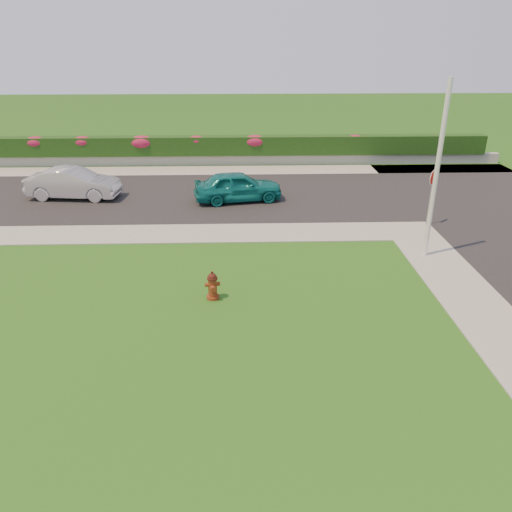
{
  "coord_description": "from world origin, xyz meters",
  "views": [
    {
      "loc": [
        0.16,
        -9.57,
        7.28
      ],
      "look_at": [
        0.6,
        4.74,
        0.9
      ],
      "focal_mm": 35.0,
      "sensor_mm": 36.0,
      "label": 1
    }
  ],
  "objects_px": {
    "fire_hydrant": "(213,286)",
    "stop_sign": "(432,185)",
    "sedan_teal": "(238,186)",
    "utility_pole": "(437,173)",
    "sedan_silver": "(74,183)"
  },
  "relations": [
    {
      "from": "sedan_teal",
      "to": "utility_pole",
      "type": "relative_size",
      "value": 0.68
    },
    {
      "from": "stop_sign",
      "to": "utility_pole",
      "type": "bearing_deg",
      "value": -134.31
    },
    {
      "from": "sedan_teal",
      "to": "utility_pole",
      "type": "xyz_separation_m",
      "value": [
        6.69,
        -6.59,
        2.3
      ]
    },
    {
      "from": "sedan_teal",
      "to": "stop_sign",
      "type": "distance_m",
      "value": 8.64
    },
    {
      "from": "utility_pole",
      "to": "stop_sign",
      "type": "relative_size",
      "value": 2.58
    },
    {
      "from": "fire_hydrant",
      "to": "sedan_teal",
      "type": "distance_m",
      "value": 9.55
    },
    {
      "from": "sedan_silver",
      "to": "utility_pole",
      "type": "height_order",
      "value": "utility_pole"
    },
    {
      "from": "fire_hydrant",
      "to": "stop_sign",
      "type": "height_order",
      "value": "stop_sign"
    },
    {
      "from": "sedan_silver",
      "to": "utility_pole",
      "type": "distance_m",
      "value": 16.43
    },
    {
      "from": "fire_hydrant",
      "to": "sedan_silver",
      "type": "distance_m",
      "value": 12.44
    },
    {
      "from": "fire_hydrant",
      "to": "utility_pole",
      "type": "xyz_separation_m",
      "value": [
        7.44,
        2.93,
        2.61
      ]
    },
    {
      "from": "fire_hydrant",
      "to": "sedan_teal",
      "type": "height_order",
      "value": "sedan_teal"
    },
    {
      "from": "fire_hydrant",
      "to": "utility_pole",
      "type": "height_order",
      "value": "utility_pole"
    },
    {
      "from": "stop_sign",
      "to": "sedan_teal",
      "type": "bearing_deg",
      "value": 132.17
    },
    {
      "from": "utility_pole",
      "to": "stop_sign",
      "type": "distance_m",
      "value": 3.57
    }
  ]
}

